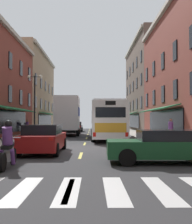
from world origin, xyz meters
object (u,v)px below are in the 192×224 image
at_px(pedestrian_near, 27,126).
at_px(street_lamp_twin, 35,102).
at_px(sedan_near, 44,138).
at_px(sedan_mid, 76,127).
at_px(box_truck, 68,116).
at_px(pedestrian_rear, 171,129).
at_px(transit_bus, 106,120).
at_px(motorcycle_rider, 8,148).
at_px(sedan_far, 167,146).

xyz_separation_m(pedestrian_near, street_lamp_twin, (1.89, -5.03, 2.38)).
relative_size(sedan_near, sedan_mid, 1.12).
height_order(box_truck, pedestrian_near, box_truck).
bearing_deg(sedan_near, pedestrian_rear, 39.18).
bearing_deg(transit_bus, street_lamp_twin, 166.62).
height_order(pedestrian_rear, street_lamp_twin, street_lamp_twin).
distance_m(sedan_mid, street_lamp_twin, 15.44).
height_order(box_truck, pedestrian_rear, box_truck).
bearing_deg(motorcycle_rider, sedan_far, 11.09).
height_order(box_truck, sedan_near, box_truck).
relative_size(motorcycle_rider, pedestrian_rear, 1.26).
distance_m(sedan_near, street_lamp_twin, 12.70).
relative_size(box_truck, street_lamp_twin, 1.32).
bearing_deg(sedan_mid, street_lamp_twin, -101.30).
xyz_separation_m(motorcycle_rider, pedestrian_rear, (8.88, 11.46, 0.28)).
bearing_deg(pedestrian_near, transit_bus, 51.05).
xyz_separation_m(sedan_far, pedestrian_near, (-10.30, 20.51, 0.30)).
bearing_deg(street_lamp_twin, pedestrian_rear, -24.30).
distance_m(motorcycle_rider, street_lamp_twin, 17.03).
xyz_separation_m(box_truck, sedan_far, (5.59, -19.55, -1.44)).
bearing_deg(transit_bus, motorcycle_rider, -105.44).
distance_m(transit_bus, sedan_far, 14.02).
relative_size(sedan_near, street_lamp_twin, 0.82).
bearing_deg(pedestrian_near, box_truck, 77.08).
distance_m(box_truck, sedan_near, 16.19).
relative_size(transit_bus, pedestrian_near, 7.40).
distance_m(sedan_far, pedestrian_rear, 10.76).
bearing_deg(sedan_mid, pedestrian_near, -116.25).
bearing_deg(transit_bus, box_truck, 124.58).
bearing_deg(box_truck, sedan_mid, 89.09).
bearing_deg(pedestrian_near, pedestrian_rear, 51.24).
relative_size(pedestrian_near, pedestrian_rear, 0.96).
bearing_deg(pedestrian_rear, box_truck, -156.52).
xyz_separation_m(transit_bus, street_lamp_twin, (-6.72, 1.60, 1.67)).
relative_size(pedestrian_rear, street_lamp_twin, 0.28).
bearing_deg(sedan_near, transit_bus, 70.41).
xyz_separation_m(box_truck, pedestrian_near, (-4.70, 0.96, -1.14)).
bearing_deg(sedan_far, pedestrian_near, 116.66).
height_order(sedan_far, street_lamp_twin, street_lamp_twin).
relative_size(sedan_near, pedestrian_rear, 2.89).
relative_size(sedan_far, street_lamp_twin, 0.80).
height_order(sedan_near, sedan_far, sedan_near).
relative_size(sedan_near, pedestrian_near, 3.02).
xyz_separation_m(pedestrian_rear, street_lamp_twin, (-11.45, 5.17, 2.36)).
xyz_separation_m(transit_bus, sedan_near, (-3.72, -10.46, -0.95)).
bearing_deg(pedestrian_rear, street_lamp_twin, -133.89).
height_order(sedan_mid, pedestrian_rear, pedestrian_rear).
distance_m(transit_bus, box_truck, 6.90).
distance_m(transit_bus, sedan_near, 11.14).
xyz_separation_m(sedan_near, sedan_mid, (-0.01, 26.98, -0.00)).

